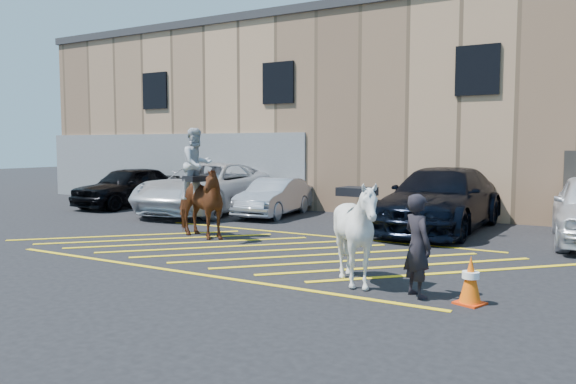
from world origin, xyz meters
The scene contains 11 objects.
ground centered at (0.00, 0.00, 0.00)m, with size 90.00×90.00×0.00m, color black.
car_black_suv centered at (-9.28, 4.69, 0.77)m, with size 1.83×4.54×1.55m, color black.
car_white_pickup centered at (-5.49, 4.73, 0.87)m, with size 2.88×6.24×1.73m, color silver.
car_silver_sedan centered at (-3.03, 5.08, 0.62)m, with size 1.32×3.78×1.25m, color #9CA0AA.
car_blue_suv centered at (2.57, 4.76, 0.86)m, with size 2.41×5.92×1.72m, color black.
handler centered at (4.08, -2.26, 0.81)m, with size 0.59×0.39×1.61m, color black.
warehouse centered at (-0.01, 11.99, 3.65)m, with size 32.42×10.20×7.30m.
hatching_zone centered at (0.00, -0.30, 0.01)m, with size 12.60×5.12×0.01m.
mounted_bay centered at (-2.44, 0.38, 1.12)m, with size 2.29×1.50×2.78m.
saddled_white centered at (3.01, -2.15, 0.90)m, with size 1.57×1.74×1.79m.
traffic_cone centered at (4.89, -2.27, 0.37)m, with size 0.49×0.49×0.73m.
Camera 1 is at (6.64, -10.70, 2.37)m, focal length 35.00 mm.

